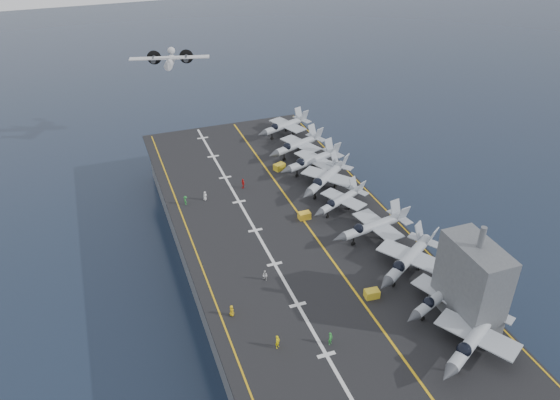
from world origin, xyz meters
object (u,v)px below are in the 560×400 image
object	(u,v)px
island_superstructure	(473,274)
transport_plane	(170,62)
tow_cart_a	(372,294)
fighter_jet_0	(475,336)

from	to	relation	value
island_superstructure	transport_plane	bearing A→B (deg)	104.36
island_superstructure	tow_cart_a	size ratio (longest dim) A/B	6.78
tow_cart_a	transport_plane	distance (m)	85.52
transport_plane	island_superstructure	bearing A→B (deg)	-75.64
tow_cart_a	transport_plane	xyz separation A→B (m)	(-13.21, 83.75, 11.13)
fighter_jet_0	tow_cart_a	xyz separation A→B (m)	(-7.15, 13.79, -2.11)
tow_cart_a	transport_plane	world-z (taller)	transport_plane
fighter_jet_0	transport_plane	xyz separation A→B (m)	(-20.36, 97.55, 9.02)
fighter_jet_0	transport_plane	bearing A→B (deg)	101.79
island_superstructure	fighter_jet_0	xyz separation A→B (m)	(-3.10, -5.92, -4.76)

